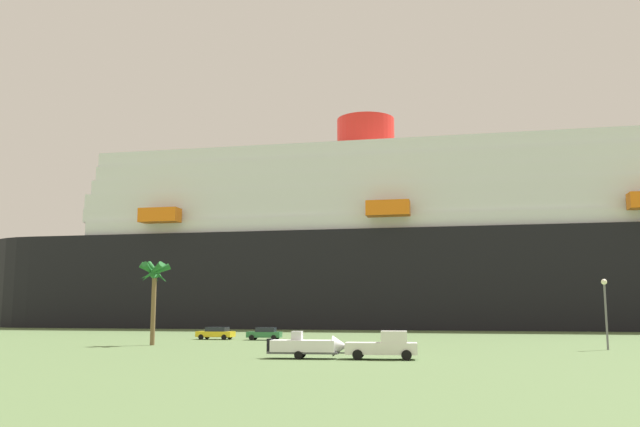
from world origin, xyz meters
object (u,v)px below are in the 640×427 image
object	(u,v)px
cruise_ship	(510,251)
street_lamp	(605,302)
parked_car_yellow_taxi	(216,333)
palm_tree	(154,278)
parked_car_green_wagon	(265,333)
small_boat_on_trailer	(311,346)
pickup_truck	(385,346)

from	to	relation	value
cruise_ship	street_lamp	world-z (taller)	cruise_ship
street_lamp	parked_car_yellow_taxi	size ratio (longest dim) A/B	1.37
palm_tree	parked_car_green_wagon	distance (m)	17.51
small_boat_on_trailer	pickup_truck	bearing A→B (deg)	-0.23
parked_car_green_wagon	street_lamp	bearing A→B (deg)	-22.68
palm_tree	street_lamp	distance (m)	46.65
pickup_truck	parked_car_green_wagon	size ratio (longest dim) A/B	1.31
parked_car_green_wagon	small_boat_on_trailer	bearing A→B (deg)	-71.17
pickup_truck	street_lamp	world-z (taller)	street_lamp
street_lamp	parked_car_green_wagon	xyz separation A→B (m)	(-36.94, 15.43, -3.69)
small_boat_on_trailer	parked_car_yellow_taxi	xyz separation A→B (m)	(-16.82, 30.90, -0.13)
palm_tree	street_lamp	size ratio (longest dim) A/B	1.35
pickup_truck	parked_car_yellow_taxi	distance (m)	38.33
cruise_ship	parked_car_yellow_taxi	bearing A→B (deg)	-129.80
cruise_ship	parked_car_yellow_taxi	world-z (taller)	cruise_ship
small_boat_on_trailer	street_lamp	size ratio (longest dim) A/B	1.06
pickup_truck	parked_car_yellow_taxi	world-z (taller)	pickup_truck
pickup_truck	street_lamp	size ratio (longest dim) A/B	0.83
cruise_ship	street_lamp	distance (m)	71.18
small_boat_on_trailer	parked_car_yellow_taxi	distance (m)	35.18
street_lamp	parked_car_yellow_taxi	xyz separation A→B (m)	(-43.47, 16.17, -3.69)
street_lamp	parked_car_yellow_taxi	world-z (taller)	street_lamp
pickup_truck	cruise_ship	bearing A→B (deg)	75.21
parked_car_yellow_taxi	palm_tree	bearing A→B (deg)	-102.31
cruise_ship	street_lamp	bearing A→B (deg)	-91.33
street_lamp	small_boat_on_trailer	bearing A→B (deg)	-151.07
pickup_truck	palm_tree	xyz separation A→B (m)	(-25.69, 17.00, 6.20)
pickup_truck	small_boat_on_trailer	distance (m)	5.83
palm_tree	parked_car_green_wagon	world-z (taller)	palm_tree
palm_tree	parked_car_yellow_taxi	distance (m)	15.63
small_boat_on_trailer	street_lamp	xyz separation A→B (m)	(26.65, 14.73, 3.56)
small_boat_on_trailer	parked_car_yellow_taxi	size ratio (longest dim) A/B	1.45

